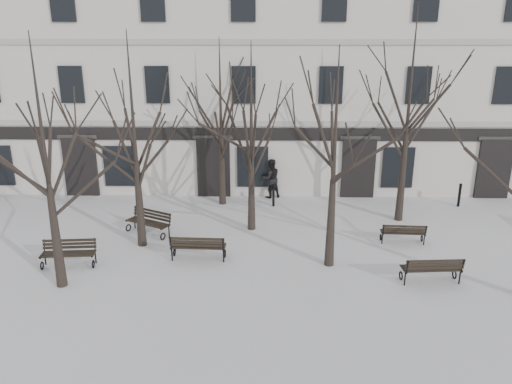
{
  "coord_description": "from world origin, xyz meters",
  "views": [
    {
      "loc": [
        -0.97,
        -15.39,
        7.77
      ],
      "look_at": [
        -1.34,
        3.0,
        1.81
      ],
      "focal_mm": 35.0,
      "sensor_mm": 36.0,
      "label": 1
    }
  ],
  "objects_px": {
    "tree_2": "(335,134)",
    "bench_0": "(69,252)",
    "tree_1": "(133,117)",
    "bench_2": "(432,268)",
    "bench_4": "(403,232)",
    "tree_0": "(42,136)",
    "bench_3": "(149,221)",
    "bench_1": "(198,246)"
  },
  "relations": [
    {
      "from": "tree_2",
      "to": "bench_2",
      "type": "distance_m",
      "value": 5.31
    },
    {
      "from": "tree_0",
      "to": "bench_0",
      "type": "distance_m",
      "value": 4.61
    },
    {
      "from": "tree_2",
      "to": "bench_4",
      "type": "distance_m",
      "value": 5.49
    },
    {
      "from": "bench_2",
      "to": "bench_3",
      "type": "distance_m",
      "value": 10.76
    },
    {
      "from": "bench_1",
      "to": "bench_4",
      "type": "relative_size",
      "value": 1.17
    },
    {
      "from": "tree_0",
      "to": "tree_2",
      "type": "xyz_separation_m",
      "value": [
        8.72,
        1.67,
        -0.26
      ]
    },
    {
      "from": "tree_0",
      "to": "tree_2",
      "type": "relative_size",
      "value": 1.06
    },
    {
      "from": "tree_2",
      "to": "bench_0",
      "type": "distance_m",
      "value": 9.91
    },
    {
      "from": "tree_2",
      "to": "tree_0",
      "type": "bearing_deg",
      "value": -169.16
    },
    {
      "from": "bench_1",
      "to": "bench_2",
      "type": "relative_size",
      "value": 1.02
    },
    {
      "from": "tree_2",
      "to": "bench_4",
      "type": "bearing_deg",
      "value": 32.07
    },
    {
      "from": "bench_4",
      "to": "tree_2",
      "type": "bearing_deg",
      "value": 35.17
    },
    {
      "from": "tree_0",
      "to": "bench_1",
      "type": "xyz_separation_m",
      "value": [
        4.12,
        1.96,
        -4.34
      ]
    },
    {
      "from": "bench_0",
      "to": "bench_3",
      "type": "relative_size",
      "value": 0.95
    },
    {
      "from": "tree_2",
      "to": "bench_2",
      "type": "bearing_deg",
      "value": -21.91
    },
    {
      "from": "bench_2",
      "to": "bench_1",
      "type": "bearing_deg",
      "value": -15.23
    },
    {
      "from": "bench_4",
      "to": "bench_2",
      "type": "bearing_deg",
      "value": 94.79
    },
    {
      "from": "tree_0",
      "to": "bench_3",
      "type": "distance_m",
      "value": 6.43
    },
    {
      "from": "bench_0",
      "to": "bench_4",
      "type": "bearing_deg",
      "value": 4.85
    },
    {
      "from": "tree_2",
      "to": "bench_3",
      "type": "bearing_deg",
      "value": 158.66
    },
    {
      "from": "bench_3",
      "to": "tree_0",
      "type": "bearing_deg",
      "value": -84.31
    },
    {
      "from": "tree_1",
      "to": "bench_0",
      "type": "relative_size",
      "value": 4.2
    },
    {
      "from": "tree_1",
      "to": "bench_0",
      "type": "height_order",
      "value": "tree_1"
    },
    {
      "from": "tree_1",
      "to": "bench_3",
      "type": "distance_m",
      "value": 4.53
    },
    {
      "from": "tree_1",
      "to": "bench_1",
      "type": "distance_m",
      "value": 5.1
    },
    {
      "from": "bench_2",
      "to": "tree_2",
      "type": "bearing_deg",
      "value": -25.82
    },
    {
      "from": "tree_1",
      "to": "tree_2",
      "type": "xyz_separation_m",
      "value": [
        6.9,
        -1.54,
        -0.29
      ]
    },
    {
      "from": "tree_0",
      "to": "bench_3",
      "type": "relative_size",
      "value": 3.97
    },
    {
      "from": "tree_1",
      "to": "bench_2",
      "type": "height_order",
      "value": "tree_1"
    },
    {
      "from": "bench_2",
      "to": "bench_4",
      "type": "height_order",
      "value": "bench_2"
    },
    {
      "from": "bench_2",
      "to": "bench_3",
      "type": "bearing_deg",
      "value": -25.43
    },
    {
      "from": "tree_0",
      "to": "tree_1",
      "type": "xyz_separation_m",
      "value": [
        1.82,
        3.21,
        0.03
      ]
    },
    {
      "from": "tree_0",
      "to": "bench_0",
      "type": "height_order",
      "value": "tree_0"
    },
    {
      "from": "bench_1",
      "to": "bench_3",
      "type": "height_order",
      "value": "bench_1"
    },
    {
      "from": "tree_1",
      "to": "bench_1",
      "type": "height_order",
      "value": "tree_1"
    },
    {
      "from": "bench_3",
      "to": "tree_2",
      "type": "bearing_deg",
      "value": 7.26
    },
    {
      "from": "bench_1",
      "to": "bench_3",
      "type": "distance_m",
      "value": 3.31
    },
    {
      "from": "tree_0",
      "to": "bench_3",
      "type": "height_order",
      "value": "tree_0"
    },
    {
      "from": "tree_1",
      "to": "bench_0",
      "type": "bearing_deg",
      "value": -139.81
    },
    {
      "from": "tree_1",
      "to": "bench_4",
      "type": "height_order",
      "value": "tree_1"
    },
    {
      "from": "tree_0",
      "to": "tree_2",
      "type": "bearing_deg",
      "value": 10.84
    },
    {
      "from": "tree_2",
      "to": "bench_0",
      "type": "xyz_separation_m",
      "value": [
        -9.01,
        -0.24,
        -4.12
      ]
    }
  ]
}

